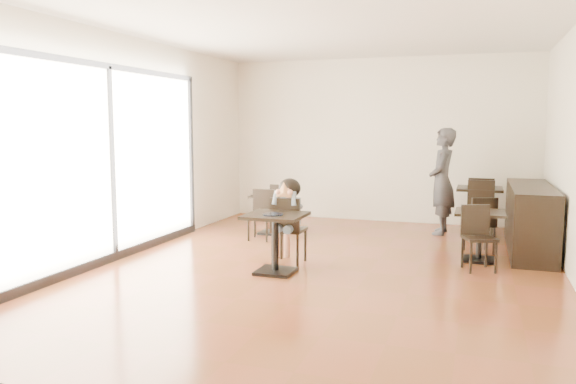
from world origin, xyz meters
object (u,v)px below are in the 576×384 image
at_px(cafe_table_mid, 479,236).
at_px(chair_back_b, 480,210).
at_px(child_table, 275,244).
at_px(child_chair, 289,230).
at_px(chair_mid_a, 479,225).
at_px(chair_left_b, 261,215).
at_px(chair_mid_b, 479,239).
at_px(chair_left_a, 283,206).
at_px(child, 289,221).
at_px(cafe_table_back, 479,210).
at_px(cafe_table_left, 272,214).
at_px(chair_back_a, 480,204).
at_px(adult_patron, 442,181).

xyz_separation_m(cafe_table_mid, chair_back_b, (0.01, 1.63, 0.13)).
xyz_separation_m(child_table, child_chair, (0.00, 0.55, 0.08)).
distance_m(chair_mid_a, chair_left_b, 3.45).
xyz_separation_m(chair_mid_b, chair_left_a, (-3.45, 2.03, -0.01)).
distance_m(child_table, chair_back_b, 4.03).
height_order(child, cafe_table_back, child).
bearing_deg(chair_left_b, cafe_table_mid, -9.04).
height_order(child_chair, chair_back_b, chair_back_b).
bearing_deg(cafe_table_left, child, -63.22).
distance_m(child_table, chair_back_a, 4.64).
bearing_deg(chair_mid_a, chair_mid_b, 69.38).
bearing_deg(chair_mid_b, chair_back_a, 69.19).
bearing_deg(cafe_table_mid, chair_back_a, 89.76).
bearing_deg(cafe_table_back, chair_mid_a, -89.57).
relative_size(adult_patron, chair_back_a, 1.90).
distance_m(adult_patron, chair_back_b, 0.82).
relative_size(child_table, child, 0.66).
bearing_deg(chair_back_a, adult_patron, 37.55).
bearing_deg(cafe_table_back, child_chair, -128.12).
height_order(cafe_table_back, chair_left_b, chair_left_b).
relative_size(adult_patron, chair_mid_a, 2.18).
height_order(child_table, cafe_table_mid, child_table).
distance_m(chair_left_a, chair_back_b, 3.46).
height_order(cafe_table_left, cafe_table_back, cafe_table_back).
bearing_deg(child, chair_back_a, 53.34).
distance_m(child_chair, cafe_table_mid, 2.68).
relative_size(cafe_table_left, chair_left_b, 0.83).
distance_m(cafe_table_left, chair_back_a, 3.75).
relative_size(chair_mid_a, chair_left_b, 1.03).
height_order(adult_patron, chair_mid_a, adult_patron).
bearing_deg(chair_left_b, chair_mid_a, 0.06).
relative_size(adult_patron, chair_left_a, 2.23).
bearing_deg(chair_left_b, child_table, -66.04).
bearing_deg(child_chair, chair_left_a, -68.61).
bearing_deg(chair_back_b, chair_left_a, -177.60).
relative_size(child, chair_left_a, 1.41).
distance_m(child_chair, adult_patron, 3.43).
xyz_separation_m(cafe_table_left, chair_left_b, (0.00, -0.55, 0.07)).
height_order(chair_mid_a, chair_mid_b, same).
relative_size(adult_patron, chair_back_b, 1.90).
distance_m(child_chair, child, 0.12).
bearing_deg(chair_back_a, child, 53.26).
bearing_deg(chair_back_b, chair_mid_a, -90.62).
bearing_deg(cafe_table_back, chair_back_a, 83.66).
height_order(chair_left_a, chair_back_a, chair_back_a).
bearing_deg(cafe_table_mid, chair_mid_b, -90.00).
distance_m(chair_mid_b, chair_back_b, 2.18).
distance_m(child_table, cafe_table_mid, 2.92).
xyz_separation_m(cafe_table_back, chair_back_a, (0.02, 0.20, 0.08)).
bearing_deg(chair_left_b, child_chair, -57.47).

